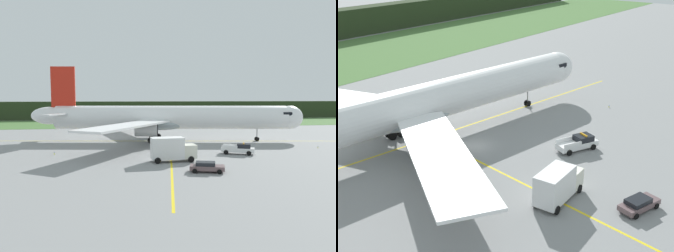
# 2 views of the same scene
# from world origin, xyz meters

# --- Properties ---
(ground) EXTENTS (320.00, 320.00, 0.00)m
(ground) POSITION_xyz_m (0.00, 0.00, 0.00)
(ground) COLOR gray
(taxiway_centerline_main) EXTENTS (77.29, 12.25, 0.01)m
(taxiway_centerline_main) POSITION_xyz_m (-1.34, 6.34, 0.00)
(taxiway_centerline_main) COLOR yellow
(taxiway_centerline_main) RESTS_ON ground
(taxiway_centerline_spur) EXTENTS (5.79, 35.55, 0.01)m
(taxiway_centerline_spur) POSITION_xyz_m (-5.22, -18.45, 0.00)
(taxiway_centerline_spur) COLOR yellow
(taxiway_centerline_spur) RESTS_ON ground
(airliner) EXTENTS (58.06, 49.21, 15.87)m
(airliner) POSITION_xyz_m (-2.14, 6.46, 4.97)
(airliner) COLOR white
(airliner) RESTS_ON ground
(ops_pickup_truck) EXTENTS (5.70, 4.00, 1.94)m
(ops_pickup_truck) POSITION_xyz_m (7.37, -11.06, 0.90)
(ops_pickup_truck) COLOR white
(ops_pickup_truck) RESTS_ON ground
(catering_truck) EXTENTS (6.73, 3.02, 3.74)m
(catering_truck) POSITION_xyz_m (-4.68, -15.39, 1.87)
(catering_truck) COLOR silver
(catering_truck) RESTS_ON ground
(staff_car) EXTENTS (4.68, 3.00, 1.30)m
(staff_car) POSITION_xyz_m (-1.39, -22.63, 0.70)
(staff_car) COLOR #654E51
(staff_car) RESTS_ON ground
(taxiway_edge_light_east) EXTENTS (0.12, 0.12, 0.37)m
(taxiway_edge_light_east) POSITION_xyz_m (24.22, -7.23, 0.20)
(taxiway_edge_light_east) COLOR yellow
(taxiway_edge_light_east) RESTS_ON ground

